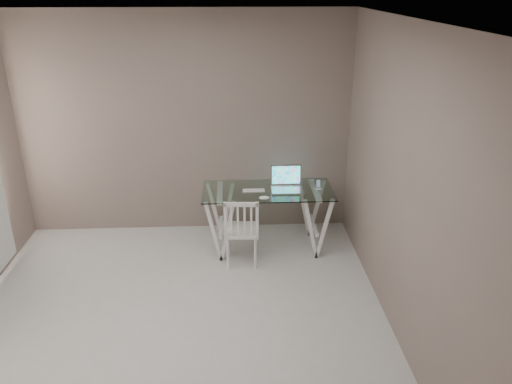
# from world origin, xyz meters

# --- Properties ---
(room) EXTENTS (4.50, 4.52, 2.71)m
(room) POSITION_xyz_m (-0.06, 0.02, 1.72)
(room) COLOR #B9B7B1
(room) RESTS_ON ground
(desk) EXTENTS (1.50, 0.70, 0.75)m
(desk) POSITION_xyz_m (0.96, 1.65, 0.38)
(desk) COLOR silver
(desk) RESTS_ON ground
(chair) EXTENTS (0.39, 0.39, 0.82)m
(chair) POSITION_xyz_m (0.64, 1.26, 0.45)
(chair) COLOR white
(chair) RESTS_ON ground
(laptop) EXTENTS (0.36, 0.30, 0.26)m
(laptop) POSITION_xyz_m (1.18, 1.69, 0.81)
(laptop) COLOR #BBBABF
(laptop) RESTS_ON desk
(keyboard) EXTENTS (0.27, 0.12, 0.01)m
(keyboard) POSITION_xyz_m (0.79, 1.63, 0.75)
(keyboard) COLOR silver
(keyboard) RESTS_ON desk
(mouse) EXTENTS (0.12, 0.07, 0.04)m
(mouse) POSITION_xyz_m (0.90, 1.39, 0.76)
(mouse) COLOR white
(mouse) RESTS_ON desk
(phone_dock) EXTENTS (0.06, 0.06, 0.12)m
(phone_dock) POSITION_xyz_m (1.54, 1.65, 0.78)
(phone_dock) COLOR white
(phone_dock) RESTS_ON desk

